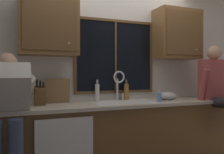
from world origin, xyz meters
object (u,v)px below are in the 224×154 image
object	(u,v)px
knife_block	(40,96)
mixing_bowl	(167,96)
soap_dispenser	(159,97)
bottle_tall_clear	(126,91)
person_sitting_on_counter	(220,87)
cutting_board	(58,91)
person_standing	(6,110)
bottle_green_glass	(97,92)

from	to	relation	value
knife_block	mixing_bowl	xyz separation A→B (m)	(1.71, -0.04, -0.06)
soap_dispenser	bottle_tall_clear	xyz separation A→B (m)	(-0.29, 0.39, 0.06)
person_sitting_on_counter	cutting_board	distance (m)	2.18
person_standing	person_sitting_on_counter	distance (m)	2.70
person_standing	bottle_tall_clear	distance (m)	1.59
person_standing	cutting_board	distance (m)	0.77
cutting_board	soap_dispenser	distance (m)	1.29
cutting_board	bottle_tall_clear	world-z (taller)	cutting_board
person_standing	bottle_tall_clear	world-z (taller)	person_standing
knife_block	bottle_tall_clear	distance (m)	1.18
bottle_tall_clear	person_standing	bearing A→B (deg)	-161.13
soap_dispenser	bottle_green_glass	world-z (taller)	bottle_green_glass
person_sitting_on_counter	knife_block	distance (m)	2.38
person_sitting_on_counter	cutting_board	xyz separation A→B (m)	(-2.13, 0.49, -0.03)
person_standing	soap_dispenser	bearing A→B (deg)	4.08
person_standing	mixing_bowl	distance (m)	2.07
person_standing	bottle_green_glass	xyz separation A→B (m)	(1.06, 0.47, 0.10)
bottle_tall_clear	mixing_bowl	bearing A→B (deg)	-19.99
mixing_bowl	bottle_green_glass	world-z (taller)	bottle_green_glass
person_standing	mixing_bowl	xyz separation A→B (m)	(2.05, 0.32, 0.03)
bottle_tall_clear	person_sitting_on_counter	bearing A→B (deg)	-22.64
person_sitting_on_counter	bottle_tall_clear	xyz separation A→B (m)	(-1.19, 0.50, -0.06)
person_sitting_on_counter	knife_block	size ratio (longest dim) A/B	3.92
cutting_board	mixing_bowl	bearing A→B (deg)	-7.31
person_sitting_on_counter	bottle_green_glass	bearing A→B (deg)	164.60
bottle_green_glass	person_sitting_on_counter	bearing A→B (deg)	-15.40
soap_dispenser	person_standing	bearing A→B (deg)	-175.92
person_standing	bottle_tall_clear	bearing A→B (deg)	18.87
person_standing	cutting_board	xyz separation A→B (m)	(0.56, 0.51, 0.13)
mixing_bowl	soap_dispenser	distance (m)	0.32
person_sitting_on_counter	knife_block	world-z (taller)	person_sitting_on_counter
bottle_tall_clear	bottle_green_glass	bearing A→B (deg)	-173.83
person_sitting_on_counter	bottle_green_glass	xyz separation A→B (m)	(-1.63, 0.45, -0.06)
person_sitting_on_counter	bottle_tall_clear	size ratio (longest dim) A/B	4.34
person_sitting_on_counter	bottle_tall_clear	bearing A→B (deg)	157.36
person_sitting_on_counter	bottle_green_glass	size ratio (longest dim) A/B	4.25
person_standing	knife_block	bearing A→B (deg)	46.65
soap_dispenser	mixing_bowl	bearing A→B (deg)	36.27
cutting_board	person_standing	bearing A→B (deg)	-138.08
mixing_bowl	bottle_tall_clear	xyz separation A→B (m)	(-0.54, 0.20, 0.07)
soap_dispenser	bottle_green_glass	bearing A→B (deg)	154.98
person_sitting_on_counter	soap_dispenser	distance (m)	0.92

